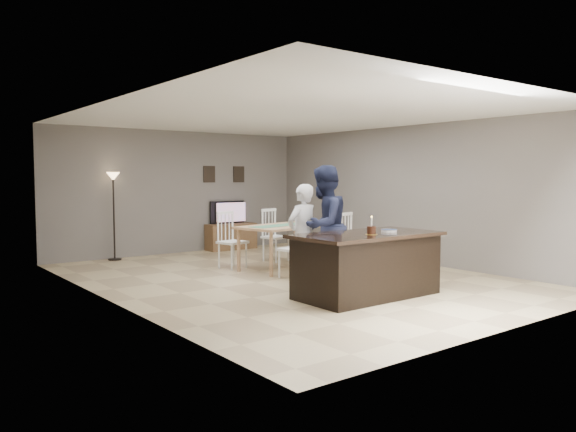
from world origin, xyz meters
TOP-DOWN VIEW (x-y plane):
  - floor at (0.00, 0.00)m, footprint 8.00×8.00m
  - room_shell at (0.00, 0.00)m, footprint 8.00×8.00m
  - kitchen_island at (0.00, -1.80)m, footprint 2.15×1.10m
  - tv_console at (1.20, 3.77)m, footprint 1.20×0.40m
  - television at (1.20, 3.84)m, footprint 0.91×0.12m
  - tv_screen_glow at (1.20, 3.76)m, footprint 0.78×0.00m
  - picture_frames at (1.15, 3.98)m, footprint 1.10×0.02m
  - doorway at (-2.99, -2.30)m, footprint 0.00×2.10m
  - woman at (-0.24, -0.65)m, footprint 0.62×0.44m
  - man at (0.00, -0.87)m, footprint 1.10×0.98m
  - birthday_cake at (-0.09, -1.97)m, footprint 0.16×0.16m
  - plate_stack at (0.37, -1.87)m, footprint 0.23×0.23m
  - dining_table at (0.51, 0.81)m, footprint 1.97×2.21m
  - floor_lamp at (-1.56, 3.79)m, footprint 0.27×0.27m

SIDE VIEW (x-z plane):
  - floor at x=0.00m, z-range 0.00..0.00m
  - tv_console at x=1.20m, z-range 0.00..0.60m
  - kitchen_island at x=0.00m, z-range 0.00..0.90m
  - dining_table at x=0.51m, z-range 0.14..1.19m
  - woman at x=-0.24m, z-range 0.00..1.58m
  - television at x=1.20m, z-range 0.60..1.13m
  - tv_screen_glow at x=1.20m, z-range 0.48..1.26m
  - plate_stack at x=0.37m, z-range 0.90..0.94m
  - man at x=0.00m, z-range 0.00..1.87m
  - birthday_cake at x=-0.09m, z-range 0.83..1.09m
  - doorway at x=-2.99m, z-range -0.07..2.58m
  - floor_lamp at x=-1.56m, z-range 0.49..2.28m
  - room_shell at x=0.00m, z-range -2.32..5.68m
  - picture_frames at x=1.15m, z-range 1.56..1.94m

